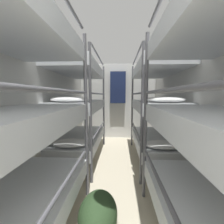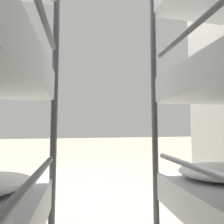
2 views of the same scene
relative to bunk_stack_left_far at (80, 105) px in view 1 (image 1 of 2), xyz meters
name	(u,v)px [view 1 (image 1 of 2)]	position (x,y,z in m)	size (l,w,h in m)	color
wall_left	(34,109)	(-0.41, -0.90, 0.00)	(0.06, 5.11, 2.22)	silver
wall_right	(203,110)	(1.87, -0.90, 0.00)	(0.06, 5.11, 2.22)	silver
wall_back	(118,101)	(0.73, 1.63, 0.00)	(2.34, 0.06, 2.22)	silver
bunk_stack_left_far	(80,105)	(0.00, 0.00, 0.00)	(0.77, 1.77, 2.04)	#4C4C51
bunk_stack_right_far	(155,105)	(1.46, 0.00, 0.00)	(0.77, 1.77, 2.04)	#4C4C51
duffel_bag	(98,214)	(0.59, -1.62, -0.92)	(0.37, 0.51, 0.37)	#23381E
hanging_coat	(118,88)	(0.72, 1.48, 0.41)	(0.44, 0.12, 0.90)	#192347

